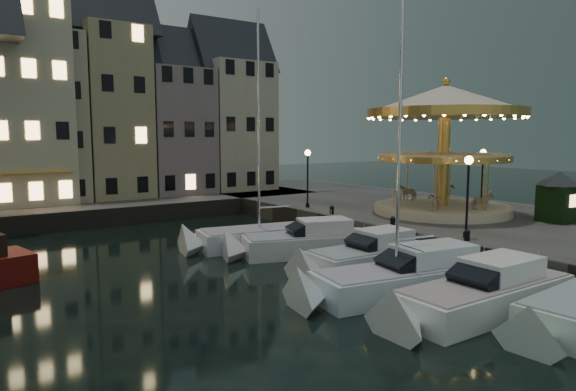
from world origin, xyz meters
TOP-DOWN VIEW (x-y plane):
  - ground at (0.00, 0.00)m, footprint 160.00×160.00m
  - quay_east at (14.00, 6.00)m, footprint 16.00×56.00m
  - quay_north at (-8.00, 28.00)m, footprint 44.00×12.00m
  - quaywall_e at (6.00, 6.00)m, footprint 0.15×44.00m
  - quaywall_n at (-6.00, 22.00)m, footprint 48.00×0.15m
  - streetlamp_b at (7.20, 1.00)m, footprint 0.44×0.44m
  - streetlamp_c at (7.20, 14.50)m, footprint 0.44×0.44m
  - streetlamp_d at (18.50, 8.00)m, footprint 0.44×0.44m
  - bollard_b at (6.60, 0.50)m, footprint 0.30×0.30m
  - bollard_c at (6.60, 5.50)m, footprint 0.30×0.30m
  - bollard_d at (6.60, 11.00)m, footprint 0.30×0.30m
  - townhouse_nc at (-8.00, 30.00)m, footprint 6.82×8.00m
  - townhouse_nd at (-2.25, 30.00)m, footprint 5.50×8.00m
  - townhouse_ne at (3.20, 30.00)m, footprint 6.16×8.00m
  - townhouse_nf at (9.25, 30.00)m, footprint 6.82×8.00m
  - motorboat_b at (1.09, -4.09)m, footprint 8.65×2.61m
  - motorboat_c at (0.67, -0.95)m, footprint 9.73×4.03m
  - motorboat_d at (1.72, 2.56)m, footprint 7.47×2.64m
  - motorboat_e at (1.28, 7.05)m, footprint 8.21×4.77m
  - motorboat_f at (0.68, 10.03)m, footprint 9.76×4.17m
  - carousel at (12.93, 7.13)m, footprint 10.24×10.24m
  - ticket_kiosk at (15.86, 0.90)m, footprint 2.94×2.94m

SIDE VIEW (x-z plane):
  - ground at x=0.00m, z-range 0.00..0.00m
  - motorboat_f at x=0.68m, z-range -5.93..6.99m
  - motorboat_d at x=1.72m, z-range -0.44..1.71m
  - motorboat_e at x=1.28m, z-range -0.43..1.72m
  - motorboat_b at x=1.09m, z-range -0.43..1.72m
  - quay_east at x=14.00m, z-range 0.00..1.30m
  - quay_north at x=-8.00m, z-range 0.00..1.30m
  - quaywall_e at x=6.00m, z-range 0.00..1.30m
  - quaywall_n at x=-6.00m, z-range 0.00..1.30m
  - motorboat_c at x=0.67m, z-range -5.76..7.12m
  - bollard_b at x=6.60m, z-range 1.32..1.89m
  - bollard_c at x=6.60m, z-range 1.32..1.89m
  - bollard_d at x=6.60m, z-range 1.32..1.89m
  - ticket_kiosk at x=15.86m, z-range 1.62..5.07m
  - streetlamp_b at x=7.20m, z-range 1.93..6.10m
  - streetlamp_c at x=7.20m, z-range 1.93..6.10m
  - streetlamp_d at x=18.50m, z-range 1.93..6.10m
  - carousel at x=12.93m, z-range 2.72..11.68m
  - townhouse_ne at x=3.20m, z-range 1.38..14.18m
  - townhouse_nf at x=9.25m, z-range 1.38..15.18m
  - townhouse_nc at x=-8.00m, z-range 1.38..16.18m
  - townhouse_nd at x=-2.25m, z-range 1.38..17.18m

